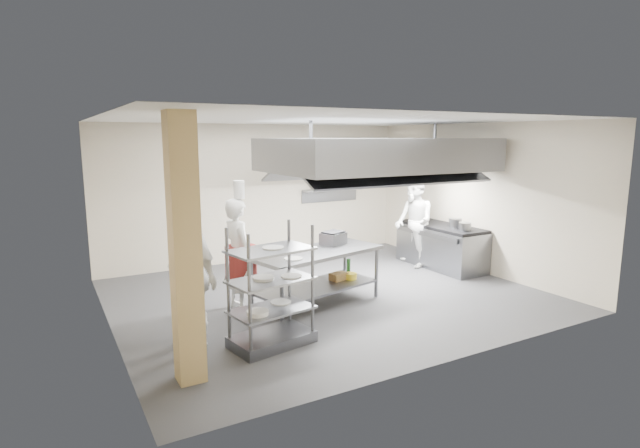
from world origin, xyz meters
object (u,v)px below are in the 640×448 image
chef_line (414,222)px  island (317,278)px  pass_rack (271,287)px  chef_plating (191,275)px  cooking_range (441,247)px  chef_head (238,254)px  stockpot (455,223)px  griddle (333,238)px

chef_line → island: bearing=-53.1°
pass_rack → chef_plating: size_ratio=0.85×
pass_rack → cooking_range: pass_rack is taller
chef_plating → island: bearing=89.7°
chef_head → chef_plating: size_ratio=0.95×
pass_rack → stockpot: (4.84, 1.64, 0.19)m
chef_head → stockpot: (4.72, 0.09, 0.09)m
chef_line → chef_plating: (-5.20, -1.75, -0.00)m
chef_head → chef_plating: 1.43m
chef_plating → griddle: chef_plating is taller
pass_rack → chef_head: (0.12, 1.55, 0.10)m
island → griddle: bearing=18.9°
pass_rack → chef_head: 1.56m
island → stockpot: bearing=-4.6°
pass_rack → chef_head: size_ratio=0.89×
griddle → chef_plating: bearing=176.2°
cooking_range → chef_line: chef_line is taller
pass_rack → chef_plating: chef_plating is taller
stockpot → griddle: bearing=-175.9°
chef_plating → griddle: bearing=93.2°
pass_rack → stockpot: size_ratio=6.14×
pass_rack → chef_line: chef_line is taller
cooking_range → chef_line: 0.79m
chef_line → chef_head: bearing=-64.5°
island → chef_plating: size_ratio=1.17×
cooking_range → griddle: bearing=-169.7°
island → chef_line: size_ratio=1.17×
chef_head → stockpot: bearing=-98.2°
island → cooking_range: bearing=0.7°
cooking_range → stockpot: 0.66m
island → cooking_range: island is taller
chef_head → chef_line: size_ratio=0.95×
chef_head → griddle: bearing=-103.8°
stockpot → island: bearing=-171.6°
chef_line → stockpot: 0.85m
pass_rack → chef_head: bearing=75.5°
island → chef_head: 1.34m
stockpot → cooking_range: bearing=100.8°
island → chef_head: bearing=146.8°
pass_rack → chef_plating: bearing=138.8°
cooking_range → pass_rack: bearing=-157.7°
chef_line → chef_plating: size_ratio=1.00×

